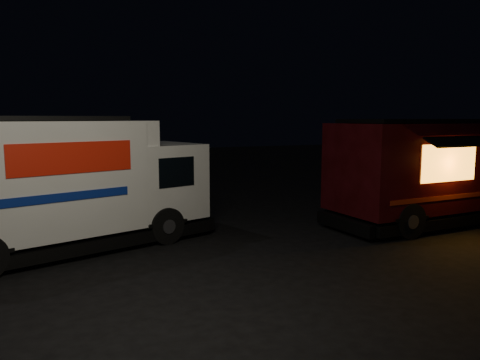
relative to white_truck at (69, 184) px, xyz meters
The scene contains 3 objects.
ground 4.69m from the white_truck, 33.63° to the right, with size 80.00×80.00×0.00m, color black.
white_truck is the anchor object (origin of this frame).
red_truck 10.93m from the white_truck, ahead, with size 7.15×2.63×3.33m, color #3D0B10, non-canonical shape.
Camera 1 is at (-4.27, -10.10, 3.37)m, focal length 35.00 mm.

